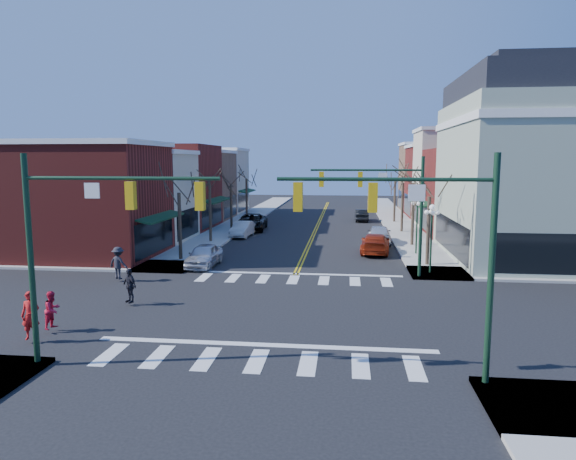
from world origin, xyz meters
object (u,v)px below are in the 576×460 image
(car_left_near, at_px, (204,255))
(car_right_mid, at_px, (379,234))
(pedestrian_dark_b, at_px, (118,263))
(lamppost_corner, at_px, (432,227))
(pedestrian_dark_a, at_px, (130,286))
(car_left_mid, at_px, (242,229))
(pedestrian_red_a, at_px, (31,316))
(car_right_far, at_px, (361,215))
(pedestrian_red_b, at_px, (52,310))
(lamppost_midblock, at_px, (417,215))
(car_left_far, at_px, (251,222))
(car_right_near, at_px, (375,243))
(victorian_corner, at_px, (542,165))

(car_left_near, xyz_separation_m, car_right_mid, (12.06, 10.71, 0.07))
(car_left_near, bearing_deg, pedestrian_dark_b, -127.95)
(lamppost_corner, height_order, pedestrian_dark_a, lamppost_corner)
(car_left_mid, height_order, pedestrian_red_a, pedestrian_red_a)
(car_right_far, relative_size, pedestrian_red_b, 2.65)
(car_right_mid, distance_m, pedestrian_dark_b, 22.08)
(lamppost_midblock, distance_m, car_left_mid, 16.65)
(pedestrian_dark_a, bearing_deg, car_left_mid, 121.58)
(lamppost_corner, relative_size, pedestrian_red_b, 2.78)
(pedestrian_red_b, bearing_deg, lamppost_midblock, -32.23)
(car_left_far, bearing_deg, car_right_near, -47.44)
(car_right_far, bearing_deg, car_left_mid, 49.23)
(victorian_corner, relative_size, lamppost_corner, 3.29)
(pedestrian_red_b, bearing_deg, pedestrian_red_a, -174.08)
(lamppost_corner, bearing_deg, pedestrian_red_b, -143.50)
(car_left_mid, bearing_deg, car_left_far, 93.19)
(car_left_far, relative_size, pedestrian_red_a, 3.18)
(car_right_near, height_order, car_right_far, car_right_near)
(victorian_corner, bearing_deg, car_left_far, 151.19)
(lamppost_midblock, relative_size, car_right_mid, 0.91)
(car_left_far, xyz_separation_m, car_right_mid, (12.21, -7.04, -0.02))
(pedestrian_red_b, bearing_deg, car_right_near, -26.11)
(victorian_corner, distance_m, pedestrian_red_b, 31.92)
(car_right_far, bearing_deg, victorian_corner, 117.04)
(lamppost_midblock, relative_size, car_left_near, 1.00)
(car_right_mid, distance_m, pedestrian_red_b, 28.22)
(car_left_far, xyz_separation_m, pedestrian_red_b, (-2.41, -31.18, 0.10))
(car_right_near, bearing_deg, car_right_far, -83.83)
(car_left_near, bearing_deg, lamppost_corner, -2.71)
(victorian_corner, bearing_deg, lamppost_corner, -144.14)
(car_left_far, height_order, car_right_mid, car_left_far)
(car_right_far, bearing_deg, car_right_near, 89.99)
(lamppost_midblock, height_order, car_left_far, lamppost_midblock)
(victorian_corner, relative_size, car_left_mid, 3.35)
(car_left_near, xyz_separation_m, car_right_near, (11.50, 6.21, 0.01))
(lamppost_midblock, distance_m, car_left_near, 15.68)
(car_left_far, distance_m, pedestrian_dark_b, 22.73)
(car_right_far, bearing_deg, lamppost_corner, 95.75)
(car_left_mid, distance_m, car_right_near, 13.65)
(pedestrian_red_b, xyz_separation_m, pedestrian_dark_b, (-1.19, 8.74, 0.16))
(car_right_near, bearing_deg, car_left_near, 33.30)
(lamppost_corner, relative_size, car_right_far, 1.05)
(car_left_near, height_order, pedestrian_dark_a, pedestrian_dark_a)
(victorian_corner, height_order, car_left_mid, victorian_corner)
(lamppost_corner, xyz_separation_m, pedestrian_dark_a, (-15.50, -8.51, -1.98))
(pedestrian_red_a, height_order, pedestrian_dark_a, pedestrian_red_a)
(car_right_mid, height_order, pedestrian_dark_b, pedestrian_dark_b)
(pedestrian_red_a, bearing_deg, car_right_near, 46.91)
(pedestrian_dark_b, bearing_deg, victorian_corner, -143.16)
(car_right_far, distance_m, pedestrian_red_a, 43.85)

